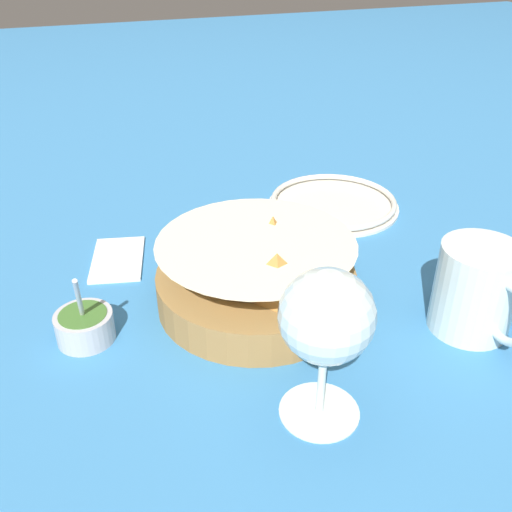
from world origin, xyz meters
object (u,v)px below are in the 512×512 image
object	(u,v)px
food_basket	(258,275)
sauce_cup	(85,325)
side_plate	(333,203)
beer_mug	(476,293)
wine_glass	(326,321)

from	to	relation	value
food_basket	sauce_cup	bearing A→B (deg)	-88.88
side_plate	beer_mug	bearing A→B (deg)	1.89
sauce_cup	wine_glass	world-z (taller)	wine_glass
wine_glass	beer_mug	bearing A→B (deg)	106.31
beer_mug	side_plate	distance (m)	0.31
beer_mug	wine_glass	bearing A→B (deg)	-73.69
beer_mug	side_plate	xyz separation A→B (m)	(-0.31, -0.01, -0.04)
food_basket	sauce_cup	distance (m)	0.19
wine_glass	beer_mug	xyz separation A→B (m)	(-0.06, 0.20, -0.06)
wine_glass	beer_mug	distance (m)	0.22
wine_glass	beer_mug	world-z (taller)	wine_glass
beer_mug	side_plate	bearing A→B (deg)	-178.11
food_basket	side_plate	xyz separation A→B (m)	(-0.19, 0.19, -0.03)
sauce_cup	beer_mug	bearing A→B (deg)	73.70
sauce_cup	wine_glass	distance (m)	0.27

